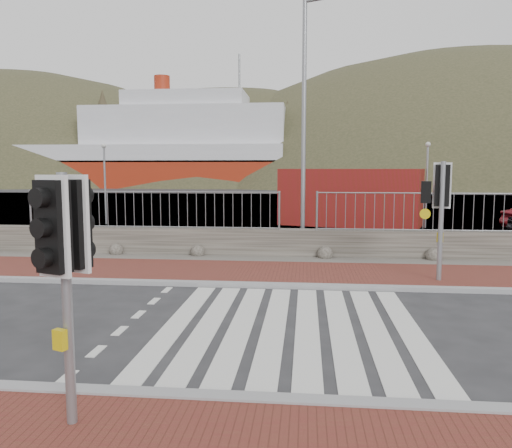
# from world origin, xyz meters

# --- Properties ---
(ground) EXTENTS (220.00, 220.00, 0.00)m
(ground) POSITION_xyz_m (0.00, 0.00, 0.00)
(ground) COLOR #28282B
(ground) RESTS_ON ground
(sidewalk_far) EXTENTS (40.00, 3.00, 0.08)m
(sidewalk_far) POSITION_xyz_m (0.00, 4.50, 0.04)
(sidewalk_far) COLOR brown
(sidewalk_far) RESTS_ON ground
(kerb_near) EXTENTS (40.00, 0.25, 0.12)m
(kerb_near) POSITION_xyz_m (0.00, -3.00, 0.05)
(kerb_near) COLOR gray
(kerb_near) RESTS_ON ground
(kerb_far) EXTENTS (40.00, 0.25, 0.12)m
(kerb_far) POSITION_xyz_m (0.00, 3.00, 0.05)
(kerb_far) COLOR gray
(kerb_far) RESTS_ON ground
(zebra_crossing) EXTENTS (4.62, 5.60, 0.01)m
(zebra_crossing) POSITION_xyz_m (-0.00, 0.00, 0.01)
(zebra_crossing) COLOR silver
(zebra_crossing) RESTS_ON ground
(gravel_strip) EXTENTS (40.00, 1.50, 0.06)m
(gravel_strip) POSITION_xyz_m (0.00, 6.50, 0.03)
(gravel_strip) COLOR #59544C
(gravel_strip) RESTS_ON ground
(stone_wall) EXTENTS (40.00, 0.60, 0.90)m
(stone_wall) POSITION_xyz_m (0.00, 7.30, 0.45)
(stone_wall) COLOR #454138
(stone_wall) RESTS_ON ground
(railing) EXTENTS (18.07, 0.07, 1.22)m
(railing) POSITION_xyz_m (0.00, 7.15, 1.82)
(railing) COLOR gray
(railing) RESTS_ON stone_wall
(quay) EXTENTS (120.00, 40.00, 0.50)m
(quay) POSITION_xyz_m (0.00, 27.90, 0.00)
(quay) COLOR #4C4C4F
(quay) RESTS_ON ground
(water) EXTENTS (220.00, 50.00, 0.05)m
(water) POSITION_xyz_m (0.00, 62.90, 0.00)
(water) COLOR #3F4C54
(water) RESTS_ON ground
(ferry) EXTENTS (50.00, 16.00, 20.00)m
(ferry) POSITION_xyz_m (-24.65, 67.90, 5.36)
(ferry) COLOR maroon
(ferry) RESTS_ON ground
(hills_backdrop) EXTENTS (254.00, 90.00, 100.00)m
(hills_backdrop) POSITION_xyz_m (6.74, 87.90, -23.05)
(hills_backdrop) COLOR #31331F
(hills_backdrop) RESTS_ON ground
(traffic_signal_near) EXTENTS (0.46, 0.36, 2.82)m
(traffic_signal_near) POSITION_xyz_m (-2.29, -3.78, 2.03)
(traffic_signal_near) COLOR gray
(traffic_signal_near) RESTS_ON ground
(traffic_signal_far) EXTENTS (0.74, 0.35, 3.04)m
(traffic_signal_far) POSITION_xyz_m (3.55, 3.92, 2.20)
(traffic_signal_far) COLOR gray
(traffic_signal_far) RESTS_ON ground
(streetlight) EXTENTS (1.67, 0.84, 8.33)m
(streetlight) POSITION_xyz_m (0.28, 8.04, 4.69)
(streetlight) COLOR gray
(streetlight) RESTS_ON ground
(shipping_container) EXTENTS (7.36, 4.77, 2.84)m
(shipping_container) POSITION_xyz_m (2.49, 16.74, 1.42)
(shipping_container) COLOR maroon
(shipping_container) RESTS_ON ground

